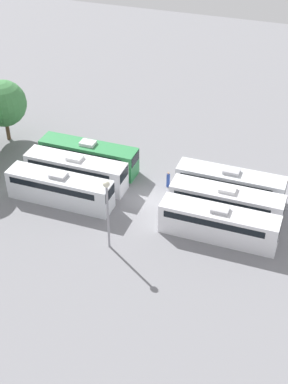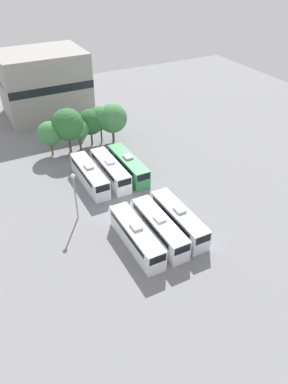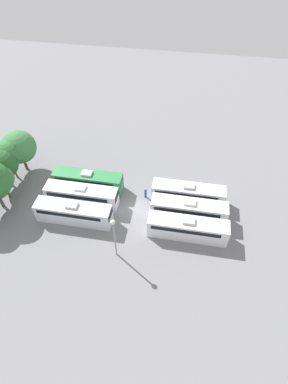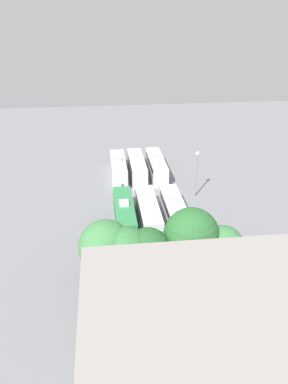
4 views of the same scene
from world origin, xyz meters
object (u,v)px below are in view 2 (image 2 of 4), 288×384
at_px(tree_0, 50,134).
at_px(tree_1, 67,125).
at_px(light_pole, 74,188).
at_px(tree_5, 112,118).
at_px(tree_4, 100,118).
at_px(worker_person, 153,199).
at_px(tree_2, 79,130).
at_px(tree_3, 90,122).
at_px(bus_0, 136,236).
at_px(bus_1, 159,227).
at_px(depot_building, 44,83).
at_px(bus_5, 128,165).
at_px(bus_3, 90,175).
at_px(bus_4, 110,170).
at_px(bus_2, 179,219).

relative_size(tree_0, tree_1, 0.77).
bearing_deg(light_pole, tree_5, 54.06).
xyz_separation_m(tree_4, tree_5, (2.06, -0.82, -0.10)).
height_order(worker_person, tree_2, tree_2).
height_order(worker_person, tree_4, tree_4).
height_order(tree_4, tree_5, tree_5).
bearing_deg(tree_3, bus_0, -100.12).
xyz_separation_m(bus_1, tree_0, (-5.85, 27.86, 2.38)).
distance_m(tree_1, tree_3, 4.65).
bearing_deg(depot_building, bus_5, -81.49).
xyz_separation_m(bus_5, tree_2, (-4.03, 11.41, 2.33)).
bearing_deg(tree_3, depot_building, 99.86).
xyz_separation_m(bus_3, tree_3, (5.10, 12.43, 2.77)).
height_order(bus_4, tree_3, tree_3).
bearing_deg(bus_5, bus_3, 179.35).
distance_m(bus_1, tree_3, 28.52).
xyz_separation_m(bus_3, depot_building, (1.98, 30.42, 4.96)).
relative_size(light_pole, tree_2, 1.23).
xyz_separation_m(worker_person, tree_4, (0.87, 21.69, 3.93)).
bearing_deg(bus_4, bus_0, -102.03).
height_order(bus_4, tree_1, tree_1).
xyz_separation_m(light_pole, tree_3, (9.67, 19.65, -0.46)).
relative_size(bus_3, tree_5, 1.46).
bearing_deg(bus_5, tree_3, 96.56).
height_order(tree_2, tree_3, tree_3).
relative_size(bus_4, tree_0, 1.74).
bearing_deg(bus_5, depot_building, 98.51).
bearing_deg(tree_4, bus_4, -106.10).
distance_m(bus_2, bus_5, 15.50).
xyz_separation_m(bus_3, bus_4, (3.42, -0.07, 0.00)).
relative_size(tree_2, tree_3, 0.86).
xyz_separation_m(tree_3, depot_building, (-3.13, 17.99, 2.19)).
bearing_deg(tree_5, bus_0, -108.16).
distance_m(bus_1, tree_0, 28.57).
relative_size(bus_0, tree_5, 1.46).
relative_size(bus_1, tree_5, 1.46).
relative_size(bus_1, tree_0, 1.74).
xyz_separation_m(bus_4, tree_1, (-2.80, 11.54, 3.60)).
bearing_deg(bus_5, worker_person, -92.34).
distance_m(bus_3, tree_4, 14.63).
height_order(bus_3, tree_0, tree_0).
bearing_deg(depot_building, light_pole, -99.87).
bearing_deg(bus_5, tree_2, 109.47).
distance_m(bus_0, tree_3, 28.98).
distance_m(bus_2, bus_3, 16.85).
bearing_deg(bus_3, bus_0, -89.87).
xyz_separation_m(light_pole, tree_2, (7.08, 18.55, -0.90)).
xyz_separation_m(bus_3, light_pole, (-4.57, -7.21, 3.23)).
distance_m(bus_1, bus_3, 16.24).
distance_m(bus_4, tree_4, 13.39).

